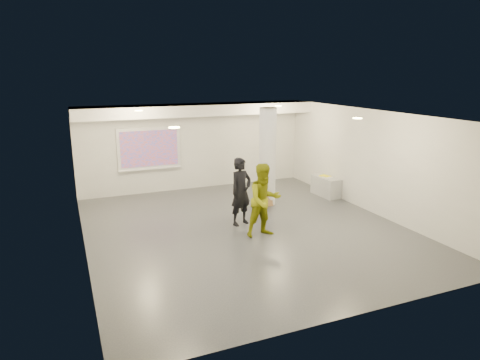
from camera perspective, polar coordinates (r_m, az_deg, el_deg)
name	(u,v)px	position (r m, az deg, el deg)	size (l,w,h in m)	color
floor	(246,229)	(11.37, 0.78, -6.58)	(8.00, 9.00, 0.01)	#383B40
ceiling	(246,115)	(10.68, 0.84, 8.64)	(8.00, 9.00, 0.01)	silver
wall_back	(195,146)	(15.08, -6.05, 4.48)	(8.00, 0.01, 3.00)	silver
wall_front	(357,234)	(7.21, 15.33, -6.97)	(8.00, 0.01, 3.00)	silver
wall_left	(80,190)	(10.07, -20.55, -1.31)	(0.01, 9.00, 3.00)	silver
wall_right	(372,162)	(13.02, 17.19, 2.35)	(0.01, 9.00, 3.00)	silver
soffit_band	(199,110)	(14.39, -5.54, 9.32)	(8.00, 1.10, 0.36)	white
downlight_nw	(139,111)	(12.46, -13.35, 8.98)	(0.22, 0.22, 0.02)	#FEF481
downlight_ne	(278,106)	(13.88, 5.11, 9.81)	(0.22, 0.22, 0.02)	#FEF481
downlight_sw	(174,127)	(8.56, -8.77, 6.93)	(0.22, 0.22, 0.02)	#FEF481
downlight_se	(357,118)	(10.52, 15.38, 7.94)	(0.22, 0.22, 0.02)	#FEF481
column	(267,157)	(13.14, 3.68, 3.07)	(0.52, 0.52, 3.00)	silver
projection_screen	(149,149)	(14.66, -12.01, 4.07)	(2.10, 0.13, 1.42)	white
credenza	(326,186)	(14.56, 11.36, -0.83)	(0.46, 1.10, 0.64)	#A0A3A5
papers_stack	(327,177)	(14.42, 11.55, 0.37)	(0.23, 0.30, 0.02)	white
postit_pad	(325,176)	(14.54, 11.29, 0.52)	(0.23, 0.32, 0.03)	#FFF710
cardboard_back	(265,198)	(13.14, 3.38, -2.44)	(0.50, 0.05, 0.55)	#976E46
cardboard_front	(260,202)	(12.86, 2.73, -2.97)	(0.44, 0.04, 0.48)	#976E46
woman	(241,192)	(11.46, 0.13, -1.56)	(0.67, 0.44, 1.84)	black
man	(264,200)	(10.67, 3.25, -2.73)	(0.91, 0.71, 1.87)	olive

